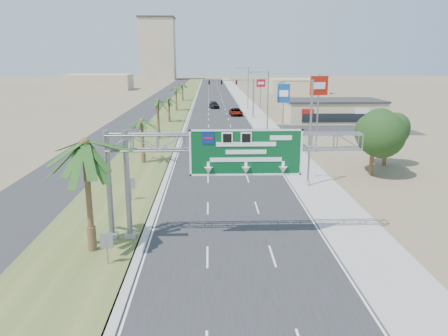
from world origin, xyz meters
The scene contains 31 objects.
ground centered at (0.00, 0.00, 0.00)m, with size 600.00×600.00×0.00m, color #8C7A59.
road centered at (0.00, 110.00, 0.01)m, with size 12.00×300.00×0.02m, color #28282B.
sidewalk_right centered at (8.50, 110.00, 0.05)m, with size 4.00×300.00×0.10m, color #9E9B93.
median_grass centered at (-10.00, 110.00, 0.06)m, with size 7.00×300.00×0.12m, color #425A28.
opposing_road centered at (-17.00, 110.00, 0.01)m, with size 8.00×300.00×0.02m, color #28282B.
sign_gantry centered at (-1.06, 9.93, 6.06)m, with size 16.75×1.24×7.50m.
palm_near centered at (-9.20, 8.00, 6.93)m, with size 5.70×5.70×8.35m.
palm_row_b centered at (-9.50, 32.00, 4.90)m, with size 3.99×3.99×5.95m.
palm_row_c centered at (-9.50, 48.00, 5.66)m, with size 3.99×3.99×6.75m.
palm_row_d centered at (-9.50, 66.00, 4.42)m, with size 3.99×3.99×5.45m.
palm_row_e centered at (-9.50, 85.00, 5.09)m, with size 3.99×3.99×6.15m.
palm_row_f centered at (-9.50, 110.00, 4.71)m, with size 3.99×3.99×5.75m.
streetlight_near centered at (7.30, 22.00, 4.69)m, with size 3.27×0.44×10.00m.
streetlight_mid centered at (7.30, 52.00, 4.69)m, with size 3.27×0.44×10.00m.
streetlight_far centered at (7.30, 88.00, 4.69)m, with size 3.27×0.44×10.00m.
signal_mast centered at (5.17, 71.97, 4.85)m, with size 10.28×0.71×8.00m.
store_building centered at (22.00, 66.00, 2.00)m, with size 18.00×10.00×4.00m, color tan.
oak_near centered at (15.00, 26.00, 4.53)m, with size 4.50×4.50×6.80m.
oak_far centered at (18.00, 30.00, 3.82)m, with size 3.50×3.50×5.60m.
median_signback_a centered at (-7.80, 6.00, 1.45)m, with size 0.75×0.08×2.08m.
median_signback_b centered at (-8.50, 18.00, 1.45)m, with size 0.75×0.08×2.08m.
tower_distant centered at (-32.00, 250.00, 17.50)m, with size 20.00×16.00×35.00m, color tan.
building_distant_left centered at (-45.00, 160.00, 3.00)m, with size 24.00×14.00×6.00m, color tan.
building_distant_right centered at (30.00, 140.00, 2.50)m, with size 20.00×12.00×5.00m, color tan.
car_left_lane centered at (-2.42, 33.60, 0.69)m, with size 1.64×4.08×1.39m, color black.
car_mid_lane centered at (1.50, 45.40, 0.75)m, with size 1.60×4.57×1.51m, color maroon.
car_right_lane centered at (3.89, 76.16, 0.76)m, with size 2.52×5.46×1.52m, color gray.
car_far centered at (-0.64, 90.70, 0.76)m, with size 2.12×5.22×1.52m, color black.
pole_sign_red_near centered at (12.04, 37.79, 7.89)m, with size 2.39×0.95×9.94m.
pole_sign_blue centered at (10.24, 53.41, 6.06)m, with size 2.02×0.73×8.11m.
pole_sign_red_far centered at (10.58, 88.23, 5.74)m, with size 2.21×0.80×7.33m.
Camera 1 is at (-1.80, -17.59, 11.76)m, focal length 35.00 mm.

